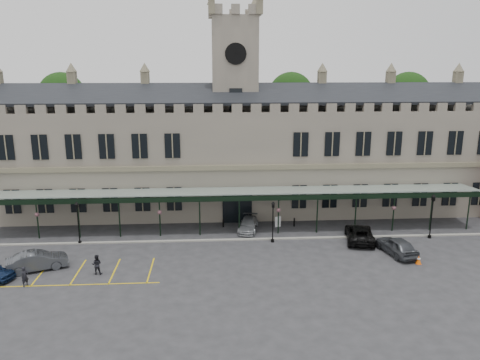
{
  "coord_description": "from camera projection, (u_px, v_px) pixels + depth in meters",
  "views": [
    {
      "loc": [
        -2.71,
        -37.86,
        16.76
      ],
      "look_at": [
        0.0,
        6.0,
        6.0
      ],
      "focal_mm": 35.0,
      "sensor_mm": 36.0,
      "label": 1
    }
  ],
  "objects": [
    {
      "name": "clock_tower",
      "position": [
        235.0,
        99.0,
        53.24
      ],
      "size": [
        5.6,
        5.6,
        24.8
      ],
      "color": "#6C665A",
      "rests_on": "ground"
    },
    {
      "name": "person_a",
      "position": [
        25.0,
        277.0,
        36.36
      ],
      "size": [
        0.67,
        0.69,
        1.6
      ],
      "primitive_type": "imported",
      "rotation": [
        0.0,
        0.0,
        0.88
      ],
      "color": "black",
      "rests_on": "ground"
    },
    {
      "name": "bollard_left",
      "position": [
        223.0,
        223.0,
        49.8
      ],
      "size": [
        0.16,
        0.16,
        0.9
      ],
      "primitive_type": "cylinder",
      "color": "black",
      "rests_on": "ground"
    },
    {
      "name": "tree_behind_right",
      "position": [
        407.0,
        96.0,
        63.48
      ],
      "size": [
        6.0,
        6.0,
        16.0
      ],
      "color": "#332314",
      "rests_on": "ground"
    },
    {
      "name": "lamp_post_left",
      "position": [
        78.0,
        219.0,
        44.63
      ],
      "size": [
        0.4,
        0.4,
        4.26
      ],
      "color": "black",
      "rests_on": "ground"
    },
    {
      "name": "ground",
      "position": [
        244.0,
        263.0,
        40.85
      ],
      "size": [
        140.0,
        140.0,
        0.0
      ],
      "primitive_type": "plane",
      "color": "#2B2B2E"
    },
    {
      "name": "car_van",
      "position": [
        359.0,
        233.0,
        45.84
      ],
      "size": [
        3.53,
        5.86,
        1.52
      ],
      "primitive_type": "imported",
      "rotation": [
        0.0,
        0.0,
        2.95
      ],
      "color": "black",
      "rests_on": "ground"
    },
    {
      "name": "car_right_a",
      "position": [
        397.0,
        246.0,
        42.54
      ],
      "size": [
        2.92,
        5.08,
        1.63
      ],
      "primitive_type": "imported",
      "rotation": [
        0.0,
        0.0,
        3.36
      ],
      "color": "#3B3E43",
      "rests_on": "ground"
    },
    {
      "name": "sign_board",
      "position": [
        278.0,
        222.0,
        49.87
      ],
      "size": [
        0.65,
        0.23,
        1.14
      ],
      "rotation": [
        0.0,
        0.0,
        0.29
      ],
      "color": "black",
      "rests_on": "ground"
    },
    {
      "name": "car_taxi",
      "position": [
        248.0,
        225.0,
        48.72
      ],
      "size": [
        2.65,
        4.73,
        1.29
      ],
      "primitive_type": "imported",
      "rotation": [
        0.0,
        0.0,
        -0.2
      ],
      "color": "gray",
      "rests_on": "ground"
    },
    {
      "name": "car_left_b",
      "position": [
        37.0,
        261.0,
        39.32
      ],
      "size": [
        5.17,
        3.4,
        1.61
      ],
      "primitive_type": "imported",
      "rotation": [
        0.0,
        0.0,
        1.95
      ],
      "color": "#3B3E43",
      "rests_on": "ground"
    },
    {
      "name": "lamp_post_mid",
      "position": [
        273.0,
        218.0,
        45.12
      ],
      "size": [
        0.39,
        0.39,
        4.15
      ],
      "color": "black",
      "rests_on": "ground"
    },
    {
      "name": "kerb",
      "position": [
        240.0,
        240.0,
        46.17
      ],
      "size": [
        60.0,
        0.4,
        0.12
      ],
      "primitive_type": "cube",
      "color": "gray",
      "rests_on": "ground"
    },
    {
      "name": "lamp_post_right",
      "position": [
        432.0,
        212.0,
        46.11
      ],
      "size": [
        0.43,
        0.43,
        4.58
      ],
      "color": "black",
      "rests_on": "ground"
    },
    {
      "name": "station_building",
      "position": [
        235.0,
        156.0,
        54.74
      ],
      "size": [
        60.0,
        10.36,
        17.3
      ],
      "color": "#6C665A",
      "rests_on": "ground"
    },
    {
      "name": "canopy",
      "position": [
        239.0,
        211.0,
        47.52
      ],
      "size": [
        50.0,
        4.1,
        4.3
      ],
      "color": "#8C9E93",
      "rests_on": "ground"
    },
    {
      "name": "person_b",
      "position": [
        97.0,
        264.0,
        38.48
      ],
      "size": [
        0.83,
        0.65,
        1.7
      ],
      "primitive_type": "imported",
      "rotation": [
        0.0,
        0.0,
        3.13
      ],
      "color": "black",
      "rests_on": "ground"
    },
    {
      "name": "tree_behind_mid",
      "position": [
        291.0,
        96.0,
        62.52
      ],
      "size": [
        6.0,
        6.0,
        16.0
      ],
      "color": "#332314",
      "rests_on": "ground"
    },
    {
      "name": "tree_behind_left",
      "position": [
        62.0,
        97.0,
        60.72
      ],
      "size": [
        6.0,
        6.0,
        16.0
      ],
      "color": "#332314",
      "rests_on": "ground"
    },
    {
      "name": "bollard_right",
      "position": [
        294.0,
        222.0,
        50.02
      ],
      "size": [
        0.17,
        0.17,
        0.93
      ],
      "primitive_type": "cylinder",
      "color": "black",
      "rests_on": "ground"
    },
    {
      "name": "parking_markings",
      "position": [
        76.0,
        275.0,
        38.56
      ],
      "size": [
        16.0,
        6.0,
        0.01
      ],
      "primitive_type": null,
      "color": "gold",
      "rests_on": "ground"
    },
    {
      "name": "traffic_cone",
      "position": [
        419.0,
        260.0,
        40.57
      ],
      "size": [
        0.48,
        0.48,
        0.77
      ],
      "rotation": [
        0.0,
        0.0,
        0.1
      ],
      "color": "#FE5D08",
      "rests_on": "ground"
    }
  ]
}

